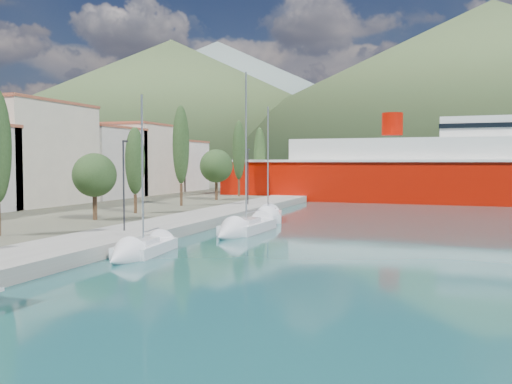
% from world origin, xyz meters
% --- Properties ---
extents(ground, '(1400.00, 1400.00, 0.00)m').
position_xyz_m(ground, '(0.00, 120.00, 0.00)').
color(ground, '#1A4E50').
extents(quay, '(5.00, 88.00, 0.80)m').
position_xyz_m(quay, '(-9.00, 26.00, 0.40)').
color(quay, gray).
rests_on(quay, ground).
extents(town_buildings, '(9.20, 69.20, 11.30)m').
position_xyz_m(town_buildings, '(-32.00, 36.91, 5.57)').
color(town_buildings, beige).
rests_on(town_buildings, land_strip).
extents(tree_row, '(4.13, 63.80, 10.79)m').
position_xyz_m(tree_row, '(-15.59, 33.65, 5.72)').
color(tree_row, '#47301E').
rests_on(tree_row, land_strip).
extents(lamp_posts, '(0.15, 47.22, 6.06)m').
position_xyz_m(lamp_posts, '(-9.00, 14.32, 4.08)').
color(lamp_posts, '#2D2D33').
rests_on(lamp_posts, quay).
extents(sailboat_near, '(2.76, 7.22, 10.13)m').
position_xyz_m(sailboat_near, '(-5.20, 7.68, 0.28)').
color(sailboat_near, silver).
rests_on(sailboat_near, ground).
extents(sailboat_mid, '(2.72, 9.25, 13.20)m').
position_xyz_m(sailboat_mid, '(-3.15, 19.08, 0.32)').
color(sailboat_mid, silver).
rests_on(sailboat_mid, ground).
extents(sailboat_far, '(4.44, 8.16, 11.43)m').
position_xyz_m(sailboat_far, '(-3.65, 28.20, 0.32)').
color(sailboat_far, silver).
rests_on(sailboat_far, ground).
extents(ferry, '(65.78, 16.79, 12.95)m').
position_xyz_m(ferry, '(13.52, 61.29, 3.94)').
color(ferry, '#A50E02').
rests_on(ferry, ground).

